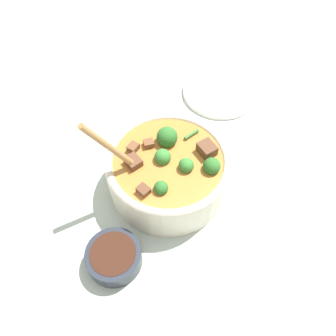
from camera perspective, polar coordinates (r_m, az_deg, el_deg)
The scene contains 4 objects.
ground_plane at distance 0.72m, azimuth -0.00°, elevation -2.86°, with size 4.00×4.00×0.00m, color #ADBCAD.
stew_bowl at distance 0.67m, azimuth 0.00°, elevation -0.28°, with size 0.27×0.25×0.23m.
condiment_bowl at distance 0.63m, azimuth -9.39°, elevation -14.98°, with size 0.10×0.10×0.04m.
empty_plate at distance 0.92m, azimuth 9.04°, elevation 13.10°, with size 0.20×0.20×0.02m.
Camera 1 is at (-0.03, 0.38, 0.61)m, focal length 35.00 mm.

